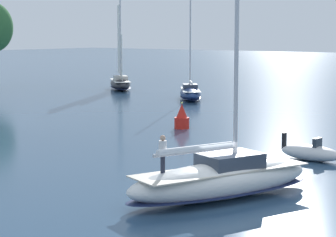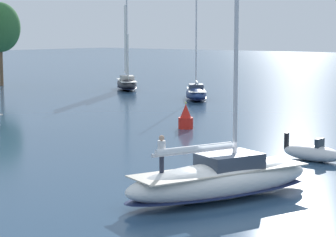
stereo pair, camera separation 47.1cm
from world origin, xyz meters
TOP-DOWN VIEW (x-y plane):
  - ground_plane at (0.00, 0.00)m, footprint 400.00×400.00m
  - sailboat_main at (0.02, -0.01)m, footprint 10.07×5.89m
  - sailboat_moored_near_marina at (34.48, 26.21)m, footprint 7.69×6.79m
  - sailboat_moored_mid_channel at (39.21, 40.70)m, footprint 7.70×8.05m
  - motor_tender at (10.49, 0.57)m, footprint 1.73×3.87m
  - channel_buoy at (16.17, 13.99)m, footprint 1.15×1.15m

SIDE VIEW (x-z plane):
  - ground_plane at x=0.00m, z-range 0.00..0.00m
  - motor_tender at x=10.49m, z-range -0.26..1.20m
  - sailboat_moored_near_marina at x=34.48m, z-range -4.78..6.29m
  - channel_buoy at x=16.17m, z-range -0.21..1.86m
  - sailboat_main at x=0.02m, z-range -5.77..7.59m
  - sailboat_moored_mid_channel at x=39.21m, z-range -5.02..6.95m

